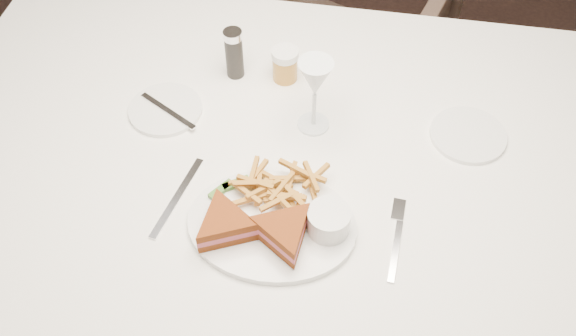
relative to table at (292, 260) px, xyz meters
The scene contains 3 objects.
table is the anchor object (origin of this frame).
chair_far 0.87m from the table, 91.85° to the left, with size 0.70×0.66×0.72m, color #46342B.
table_setting 0.42m from the table, 101.24° to the right, with size 0.81×0.61×0.18m.
Camera 1 is at (0.13, -0.51, 1.76)m, focal length 40.00 mm.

